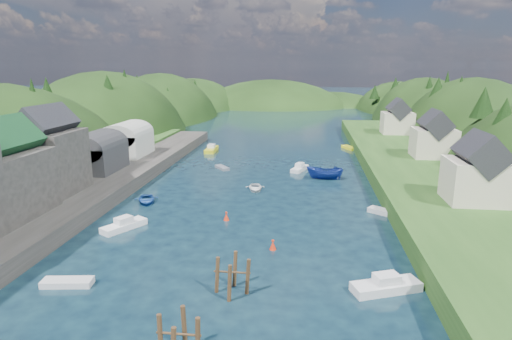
# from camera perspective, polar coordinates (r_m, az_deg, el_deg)

# --- Properties ---
(ground) EXTENTS (600.00, 600.00, 0.00)m
(ground) POSITION_cam_1_polar(r_m,az_deg,el_deg) (81.61, 1.87, 0.91)
(ground) COLOR black
(ground) RESTS_ON ground
(hillside_left) EXTENTS (44.00, 245.56, 52.00)m
(hillside_left) POSITION_cam_1_polar(r_m,az_deg,el_deg) (119.40, -19.06, 0.33)
(hillside_left) COLOR black
(hillside_left) RESTS_ON ground
(hillside_right) EXTENTS (36.00, 245.56, 48.00)m
(hillside_right) POSITION_cam_1_polar(r_m,az_deg,el_deg) (113.88, 26.24, -0.65)
(hillside_right) COLOR black
(hillside_right) RESTS_ON ground
(far_hills) EXTENTS (103.00, 68.00, 44.00)m
(far_hills) POSITION_cam_1_polar(r_m,az_deg,el_deg) (205.40, 5.29, 5.59)
(far_hills) COLOR black
(far_hills) RESTS_ON ground
(hill_trees) EXTENTS (91.36, 149.99, 12.02)m
(hill_trees) POSITION_cam_1_polar(r_m,az_deg,el_deg) (94.27, 3.34, 9.46)
(hill_trees) COLOR black
(hill_trees) RESTS_ON ground
(quay_left) EXTENTS (12.00, 110.00, 2.00)m
(quay_left) POSITION_cam_1_polar(r_m,az_deg,el_deg) (60.66, -24.18, -3.89)
(quay_left) COLOR #2D2B28
(quay_left) RESTS_ON ground
(terrace_left_grass) EXTENTS (12.00, 110.00, 2.50)m
(terrace_left_grass) POSITION_cam_1_polar(r_m,az_deg,el_deg) (64.45, -29.56, -3.26)
(terrace_left_grass) COLOR #234719
(terrace_left_grass) RESTS_ON ground
(boat_sheds) EXTENTS (7.00, 21.00, 7.50)m
(boat_sheds) POSITION_cam_1_polar(r_m,az_deg,el_deg) (76.89, -18.60, 3.41)
(boat_sheds) COLOR #2D2D30
(boat_sheds) RESTS_ON quay_left
(terrace_right) EXTENTS (16.00, 120.00, 2.40)m
(terrace_right) POSITION_cam_1_polar(r_m,az_deg,el_deg) (73.54, 20.93, -0.47)
(terrace_right) COLOR #234719
(terrace_right) RESTS_ON ground
(right_bank_cottages) EXTENTS (9.00, 59.24, 8.41)m
(right_bank_cottages) POSITION_cam_1_polar(r_m,az_deg,el_deg) (81.33, 21.90, 4.08)
(right_bank_cottages) COLOR beige
(right_bank_cottages) RESTS_ON terrace_right
(piling_cluster_far) EXTENTS (3.01, 2.83, 3.70)m
(piling_cluster_far) POSITION_cam_1_polar(r_m,az_deg,el_deg) (35.86, -3.19, -14.27)
(piling_cluster_far) COLOR #382314
(piling_cluster_far) RESTS_ON ground
(channel_buoy_near) EXTENTS (0.70, 0.70, 1.10)m
(channel_buoy_near) POSITION_cam_1_polar(r_m,az_deg,el_deg) (43.85, 2.26, -9.97)
(channel_buoy_near) COLOR red
(channel_buoy_near) RESTS_ON ground
(channel_buoy_far) EXTENTS (0.70, 0.70, 1.10)m
(channel_buoy_far) POSITION_cam_1_polar(r_m,az_deg,el_deg) (51.79, -3.98, -6.19)
(channel_buoy_far) COLOR red
(channel_buoy_far) RESTS_ON ground
(moored_boats) EXTENTS (36.21, 84.03, 2.29)m
(moored_boats) POSITION_cam_1_polar(r_m,az_deg,el_deg) (53.78, -1.29, -5.23)
(moored_boats) COLOR silver
(moored_boats) RESTS_ON ground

